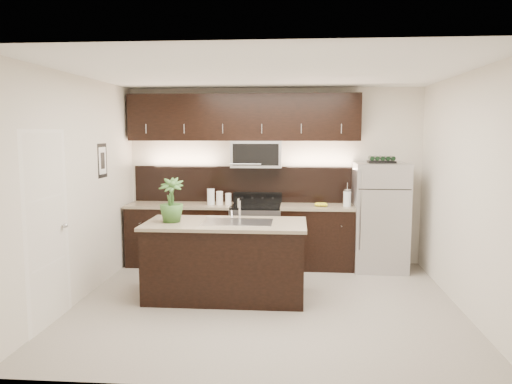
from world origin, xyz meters
TOP-DOWN VIEW (x-y plane):
  - ground at (0.00, 0.00)m, footprint 4.50×4.50m
  - room_walls at (-0.11, -0.04)m, footprint 4.52×4.02m
  - counter_run at (-0.46, 1.69)m, footprint 3.51×0.65m
  - upper_fixtures at (-0.43, 1.84)m, footprint 3.49×0.40m
  - island at (-0.50, 0.20)m, footprint 1.96×0.96m
  - sink_faucet at (-0.35, 0.21)m, footprint 0.84×0.50m
  - refrigerator at (1.58, 1.63)m, footprint 0.76×0.69m
  - wine_rack at (1.58, 1.63)m, footprint 0.39×0.24m
  - plant at (-1.16, 0.16)m, footprint 0.31×0.31m
  - canisters at (-0.83, 1.65)m, footprint 0.36×0.14m
  - french_press at (1.10, 1.64)m, footprint 0.12×0.12m
  - bananas at (0.67, 1.61)m, footprint 0.21×0.18m

SIDE VIEW (x-z plane):
  - ground at x=0.00m, z-range 0.00..0.00m
  - counter_run at x=-0.46m, z-range 0.00..0.94m
  - island at x=-0.50m, z-range 0.00..0.94m
  - refrigerator at x=1.58m, z-range 0.00..1.58m
  - sink_faucet at x=-0.35m, z-range 0.81..1.10m
  - bananas at x=0.67m, z-range 0.94..1.00m
  - canisters at x=-0.83m, z-range 0.93..1.17m
  - french_press at x=1.10m, z-range 0.90..1.24m
  - plant at x=-1.16m, z-range 0.94..1.48m
  - wine_rack at x=1.58m, z-range 1.58..1.68m
  - room_walls at x=-0.11m, z-range 0.34..3.05m
  - upper_fixtures at x=-0.43m, z-range 1.31..2.97m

